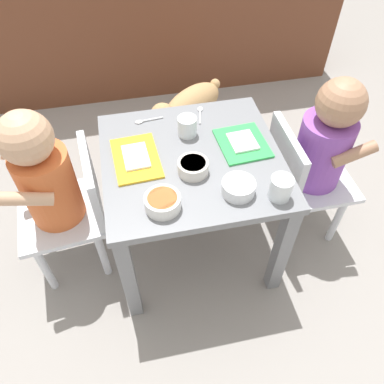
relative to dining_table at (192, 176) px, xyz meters
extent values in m
plane|color=gray|center=(0.00, 0.00, -0.39)|extent=(7.00, 7.00, 0.00)
cube|color=brown|center=(0.00, 1.22, 0.05)|extent=(2.09, 0.35, 0.88)
cube|color=slate|center=(0.00, 0.00, 0.07)|extent=(0.57, 0.55, 0.03)
cube|color=slate|center=(-0.25, -0.24, -0.16)|extent=(0.04, 0.04, 0.45)
cube|color=slate|center=(0.25, -0.24, -0.16)|extent=(0.04, 0.04, 0.45)
cube|color=slate|center=(-0.25, 0.24, -0.16)|extent=(0.04, 0.04, 0.45)
cube|color=slate|center=(0.25, 0.24, -0.16)|extent=(0.04, 0.04, 0.45)
cube|color=silver|center=(-0.45, 0.02, -0.11)|extent=(0.31, 0.31, 0.02)
cube|color=silver|center=(-0.33, 0.03, 0.01)|extent=(0.05, 0.27, 0.22)
cylinder|color=#D86633|center=(-0.45, 0.02, 0.03)|extent=(0.17, 0.17, 0.26)
sphere|color=tan|center=(-0.46, 0.02, 0.23)|extent=(0.16, 0.16, 0.16)
cylinder|color=silver|center=(-0.56, 0.11, -0.25)|extent=(0.03, 0.03, 0.27)
cylinder|color=silver|center=(-0.54, -0.09, -0.25)|extent=(0.03, 0.03, 0.27)
cylinder|color=silver|center=(-0.36, 0.13, -0.25)|extent=(0.03, 0.03, 0.27)
cylinder|color=silver|center=(-0.34, -0.07, -0.25)|extent=(0.03, 0.03, 0.27)
cylinder|color=tan|center=(-0.51, 0.11, 0.10)|extent=(0.15, 0.05, 0.09)
cylinder|color=tan|center=(-0.49, -0.08, 0.10)|extent=(0.15, 0.05, 0.09)
cube|color=silver|center=(0.45, 0.00, -0.11)|extent=(0.28, 0.28, 0.02)
cube|color=silver|center=(0.33, 0.00, 0.01)|extent=(0.03, 0.27, 0.22)
cylinder|color=purple|center=(0.45, 0.00, 0.03)|extent=(0.18, 0.18, 0.26)
sphere|color=#A87A5B|center=(0.46, 0.00, 0.23)|extent=(0.15, 0.15, 0.15)
cylinder|color=silver|center=(0.55, -0.10, -0.25)|extent=(0.03, 0.03, 0.27)
cylinder|color=silver|center=(0.55, 0.10, -0.25)|extent=(0.03, 0.03, 0.27)
cylinder|color=silver|center=(0.35, -0.10, -0.25)|extent=(0.03, 0.03, 0.27)
cylinder|color=silver|center=(0.35, 0.10, -0.25)|extent=(0.03, 0.03, 0.27)
cylinder|color=#A87A5B|center=(0.50, -0.10, 0.09)|extent=(0.15, 0.04, 0.09)
cylinder|color=#A87A5B|center=(0.50, 0.10, 0.09)|extent=(0.15, 0.04, 0.09)
ellipsoid|color=tan|center=(0.14, 0.65, -0.19)|extent=(0.37, 0.32, 0.16)
sphere|color=tan|center=(-0.02, 0.53, -0.15)|extent=(0.11, 0.11, 0.11)
sphere|color=black|center=(-0.06, 0.51, -0.15)|extent=(0.05, 0.05, 0.05)
torus|color=green|center=(0.00, 0.55, -0.16)|extent=(0.08, 0.10, 0.10)
sphere|color=tan|center=(0.27, 0.74, -0.15)|extent=(0.05, 0.05, 0.05)
cylinder|color=tan|center=(0.03, 0.63, -0.32)|extent=(0.04, 0.04, 0.13)
cylinder|color=tan|center=(0.08, 0.55, -0.32)|extent=(0.04, 0.04, 0.13)
cylinder|color=tan|center=(0.19, 0.74, -0.32)|extent=(0.04, 0.04, 0.13)
cylinder|color=tan|center=(0.24, 0.66, -0.32)|extent=(0.04, 0.04, 0.13)
cube|color=gold|center=(-0.17, 0.03, 0.09)|extent=(0.15, 0.22, 0.01)
cube|color=white|center=(-0.17, 0.03, 0.10)|extent=(0.08, 0.12, 0.01)
cube|color=green|center=(0.17, 0.03, 0.09)|extent=(0.16, 0.18, 0.01)
cube|color=white|center=(0.17, 0.03, 0.10)|extent=(0.09, 0.10, 0.01)
cylinder|color=white|center=(0.21, -0.21, 0.12)|extent=(0.07, 0.07, 0.07)
cylinder|color=silver|center=(0.21, -0.21, 0.11)|extent=(0.06, 0.06, 0.05)
cylinder|color=white|center=(0.01, 0.11, 0.12)|extent=(0.06, 0.06, 0.07)
cylinder|color=silver|center=(0.01, 0.11, 0.11)|extent=(0.05, 0.05, 0.04)
cylinder|color=silver|center=(-0.01, -0.06, 0.11)|extent=(0.09, 0.09, 0.04)
cylinder|color=gold|center=(-0.01, -0.06, 0.12)|extent=(0.08, 0.08, 0.01)
cylinder|color=white|center=(0.10, -0.17, 0.11)|extent=(0.10, 0.10, 0.04)
cylinder|color=#D84C33|center=(0.10, -0.17, 0.12)|extent=(0.08, 0.08, 0.01)
cylinder|color=white|center=(-0.12, -0.18, 0.11)|extent=(0.10, 0.10, 0.04)
cylinder|color=#B26633|center=(-0.12, -0.18, 0.12)|extent=(0.08, 0.08, 0.01)
cylinder|color=silver|center=(-0.10, 0.21, 0.09)|extent=(0.08, 0.01, 0.01)
ellipsoid|color=silver|center=(-0.14, 0.21, 0.09)|extent=(0.03, 0.02, 0.01)
cylinder|color=silver|center=(0.07, 0.19, 0.09)|extent=(0.02, 0.07, 0.01)
ellipsoid|color=silver|center=(0.08, 0.24, 0.09)|extent=(0.03, 0.03, 0.01)
camera|label=1|loc=(-0.18, -0.85, 0.92)|focal=35.63mm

